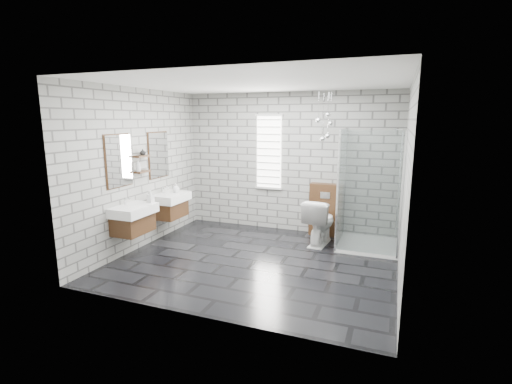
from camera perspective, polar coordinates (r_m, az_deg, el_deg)
The scene contains 20 objects.
floor at distance 5.94m, azimuth -0.06°, elevation -10.58°, with size 4.20×3.60×0.02m, color black.
ceiling at distance 5.55m, azimuth -0.06°, elevation 16.53°, with size 4.20×3.60×0.02m, color white.
wall_back at distance 7.29m, azimuth 5.04°, elevation 4.49°, with size 4.20×0.02×2.70m, color #9B9C97.
wall_front at distance 3.97m, azimuth -9.42°, elevation -1.21°, with size 4.20×0.02×2.70m, color #9B9C97.
wall_left at distance 6.63m, azimuth -17.38°, elevation 3.36°, with size 0.02×3.60×2.70m, color #9B9C97.
wall_right at distance 5.23m, azimuth 22.10°, elevation 1.07°, with size 0.02×3.60×2.70m, color #9B9C97.
vanity_left at distance 6.20m, azimuth -18.62°, elevation -2.81°, with size 0.47×0.70×1.57m.
vanity_right at distance 7.01m, azimuth -13.26°, elevation -0.95°, with size 0.47×0.70×1.57m.
shelf_lower at distance 6.55m, azimuth -17.09°, elevation 3.02°, with size 0.14×0.30×0.03m, color #472A15.
shelf_upper at distance 6.52m, azimuth -17.22°, elevation 5.28°, with size 0.14×0.30×0.03m, color #472A15.
window at distance 7.36m, azimuth 2.00°, elevation 6.15°, with size 0.56×0.05×1.48m.
cistern_panel at distance 7.16m, azimuth 10.65°, elevation -2.70°, with size 0.60×0.20×1.00m, color #472A15.
flush_plate at distance 7.00m, azimuth 10.59°, elevation -0.50°, with size 0.18×0.01×0.12m, color silver.
shower_enclosure at distance 6.58m, azimuth 16.09°, elevation -4.16°, with size 1.00×1.00×2.03m.
pendant_cluster at distance 6.64m, azimuth 10.60°, elevation 9.93°, with size 0.28×0.27×0.90m.
toilet at distance 6.67m, azimuth 9.79°, elevation -4.50°, with size 0.46×0.80×0.82m, color white.
soap_bottle_a at distance 6.28m, azimuth -15.92°, elevation -0.67°, with size 0.09×0.09×0.20m, color #B2B2B2.
soap_bottle_b at distance 7.06m, azimuth -12.23°, elevation 0.64°, with size 0.13×0.13×0.17m, color #B2B2B2.
soap_bottle_c at distance 6.44m, azimuth -17.69°, elevation 3.92°, with size 0.08×0.08×0.21m, color #B2B2B2.
vase at distance 6.53m, azimuth -17.03°, elevation 5.90°, with size 0.10×0.10×0.11m, color #B2B2B2.
Camera 1 is at (1.97, -5.16, 2.19)m, focal length 26.00 mm.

